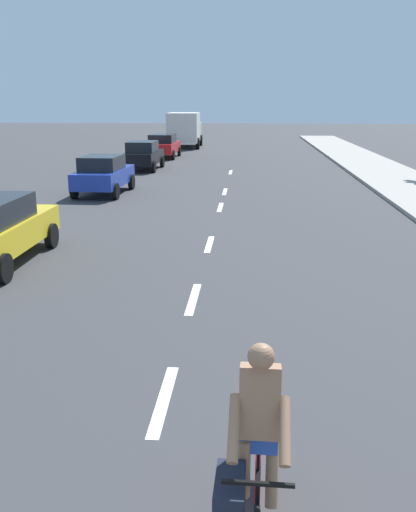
% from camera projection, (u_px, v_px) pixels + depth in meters
% --- Properties ---
extents(ground_plane, '(160.00, 160.00, 0.00)m').
position_uv_depth(ground_plane, '(221.00, 205.00, 20.72)').
color(ground_plane, '#38383A').
extents(lane_stripe_2, '(0.16, 1.80, 0.01)m').
position_uv_depth(lane_stripe_2, '(164.00, 399.00, 7.22)').
color(lane_stripe_2, white).
rests_on(lane_stripe_2, ground).
extents(lane_stripe_3, '(0.16, 1.80, 0.01)m').
position_uv_depth(lane_stripe_3, '(193.00, 299.00, 10.91)').
color(lane_stripe_3, white).
rests_on(lane_stripe_3, ground).
extents(lane_stripe_4, '(0.16, 1.80, 0.01)m').
position_uv_depth(lane_stripe_4, '(209.00, 244.00, 15.08)').
color(lane_stripe_4, white).
rests_on(lane_stripe_4, ground).
extents(lane_stripe_5, '(0.16, 1.80, 0.01)m').
position_uv_depth(lane_stripe_5, '(220.00, 207.00, 20.34)').
color(lane_stripe_5, white).
rests_on(lane_stripe_5, ground).
extents(lane_stripe_6, '(0.16, 1.80, 0.01)m').
position_uv_depth(lane_stripe_6, '(225.00, 192.00, 23.86)').
color(lane_stripe_6, white).
rests_on(lane_stripe_6, ground).
extents(lane_stripe_7, '(0.16, 1.80, 0.01)m').
position_uv_depth(lane_stripe_7, '(231.00, 172.00, 30.37)').
color(lane_stripe_7, white).
rests_on(lane_stripe_7, ground).
extents(cyclist, '(0.62, 1.71, 1.82)m').
position_uv_depth(cyclist, '(253.00, 456.00, 4.70)').
color(cyclist, black).
rests_on(cyclist, ground).
extents(parked_car_blue, '(1.92, 3.98, 1.57)m').
position_uv_depth(parked_car_blue, '(103.00, 174.00, 23.05)').
color(parked_car_blue, '#1E389E').
rests_on(parked_car_blue, ground).
extents(parked_car_black, '(1.89, 3.95, 1.57)m').
position_uv_depth(parked_car_black, '(143.00, 155.00, 31.27)').
color(parked_car_black, black).
rests_on(parked_car_black, ground).
extents(parked_car_red, '(2.02, 4.26, 1.57)m').
position_uv_depth(parked_car_red, '(163.00, 145.00, 37.99)').
color(parked_car_red, red).
rests_on(parked_car_red, ground).
extents(delivery_truck, '(2.80, 6.30, 2.80)m').
position_uv_depth(delivery_truck, '(184.00, 129.00, 46.53)').
color(delivery_truck, beige).
rests_on(delivery_truck, ground).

